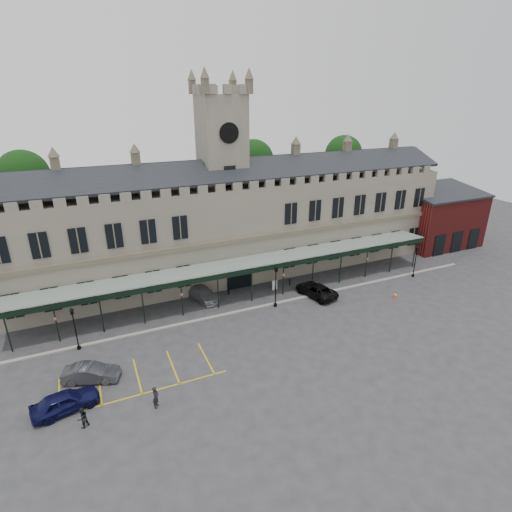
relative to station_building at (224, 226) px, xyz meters
name	(u,v)px	position (x,y,z in m)	size (l,w,h in m)	color
ground	(280,333)	(0.00, -15.91, -6.47)	(140.00, 140.00, 0.00)	#2F2F32
station_building	(224,226)	(0.00, 0.00, 0.00)	(60.00, 10.36, 17.30)	#6B6559
clock_tower	(223,173)	(0.00, 0.09, 6.64)	(5.60, 5.60, 24.80)	#6B6559
canopy	(251,281)	(0.00, -8.45, -4.06)	(50.00, 4.10, 4.30)	#8C9E93
brick_annex	(438,218)	(34.00, -2.94, -2.31)	(12.40, 8.36, 9.23)	maroon
kerb	(258,307)	(0.00, -10.41, -6.41)	(60.00, 0.40, 0.12)	gray
parking_markings	(138,379)	(-14.00, -17.41, -6.47)	(16.00, 6.00, 0.01)	gold
tree_behind_left	(24,177)	(-22.00, 9.09, 6.35)	(6.00, 6.00, 16.00)	#332314
tree_behind_mid	(253,161)	(8.00, 9.09, 6.35)	(6.00, 6.00, 16.00)	#332314
tree_behind_right	(343,155)	(24.00, 9.09, 6.35)	(6.00, 6.00, 16.00)	#332314
lamp_post_left	(74,325)	(-18.37, -10.78, -3.87)	(0.41, 0.41, 4.38)	black
lamp_post_mid	(276,282)	(1.91, -10.93, -3.47)	(0.48, 0.48, 5.05)	black
lamp_post_right	(416,259)	(21.80, -11.09, -3.94)	(0.40, 0.40, 4.27)	black
traffic_cone	(395,295)	(15.54, -14.79, -6.14)	(0.43, 0.43, 0.68)	#DD3F06
sign_board	(275,285)	(3.66, -7.20, -5.86)	(0.72, 0.17, 1.24)	black
bollard_left	(228,291)	(-1.88, -6.13, -5.97)	(0.18, 0.18, 0.99)	black
bollard_right	(290,282)	(5.93, -6.83, -6.06)	(0.15, 0.15, 0.82)	black
car_left_a	(65,401)	(-19.41, -18.80, -5.66)	(1.92, 4.76, 1.62)	#0C0E38
car_left_b	(91,373)	(-17.50, -16.00, -5.72)	(1.58, 4.52, 1.49)	#383B40
car_taxi	(202,293)	(-5.00, -5.91, -5.72)	(2.09, 5.14, 1.49)	gray
car_van	(316,290)	(7.38, -10.56, -5.73)	(2.46, 5.34, 1.48)	black
person_a	(156,397)	(-13.20, -21.18, -5.56)	(0.66, 0.43, 1.82)	black
person_b	(83,418)	(-18.30, -21.06, -5.66)	(0.78, 0.61, 1.61)	black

